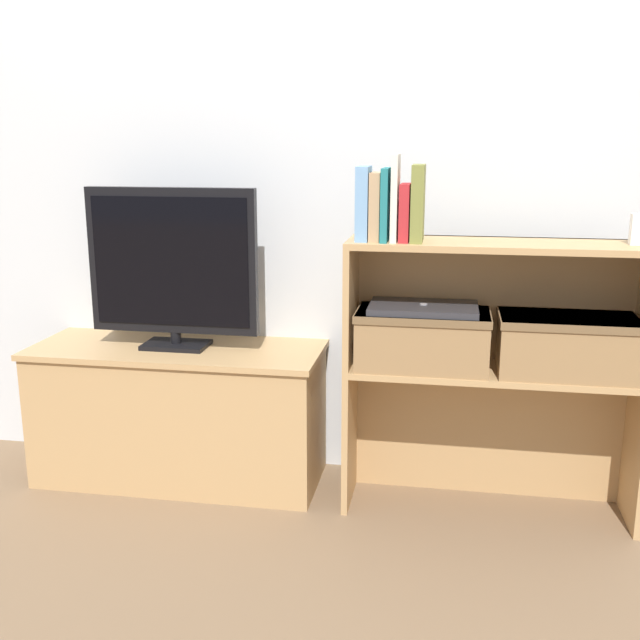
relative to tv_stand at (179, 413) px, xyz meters
name	(u,v)px	position (x,y,z in m)	size (l,w,h in m)	color
ground_plane	(313,513)	(0.52, -0.19, -0.24)	(16.00, 16.00, 0.00)	brown
wall_back	(334,135)	(0.52, 0.22, 0.96)	(10.00, 0.05, 2.40)	silver
tv_stand	(179,413)	(0.00, 0.00, 0.00)	(1.01, 0.39, 0.49)	tan
tv	(172,265)	(0.00, 0.00, 0.53)	(0.59, 0.14, 0.55)	black
bookshelf_lower_tier	(488,416)	(1.07, 0.00, 0.06)	(0.92, 0.27, 0.48)	tan
bookshelf_upper_tier	(495,286)	(1.07, 0.00, 0.49)	(0.92, 0.27, 0.40)	tan
book_skyblue	(363,204)	(0.66, -0.09, 0.75)	(0.04, 0.12, 0.22)	#709ECC
book_tan	(376,207)	(0.69, -0.09, 0.74)	(0.03, 0.12, 0.21)	tan
book_teal	(386,205)	(0.72, -0.09, 0.75)	(0.02, 0.15, 0.22)	#1E7075
book_ivory	(395,198)	(0.75, -0.09, 0.77)	(0.02, 0.12, 0.26)	silver
book_crimson	(405,213)	(0.78, -0.09, 0.73)	(0.03, 0.12, 0.17)	#B22328
book_olive	(418,203)	(0.82, -0.09, 0.76)	(0.04, 0.14, 0.23)	olive
baby_monitor	(639,229)	(1.47, -0.05, 0.69)	(0.05, 0.04, 0.12)	white
storage_basket_left	(422,336)	(0.85, -0.07, 0.34)	(0.42, 0.23, 0.18)	#937047
storage_basket_right	(567,342)	(1.29, -0.07, 0.34)	(0.42, 0.23, 0.18)	#937047
laptop	(423,308)	(0.85, -0.07, 0.43)	(0.34, 0.21, 0.02)	#2D2D33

